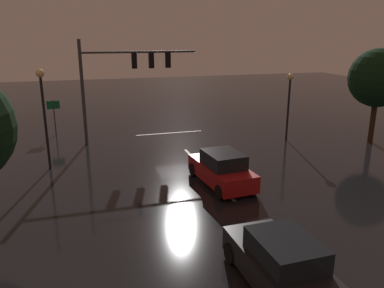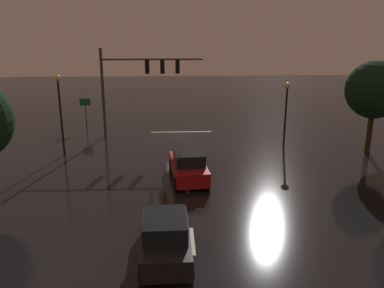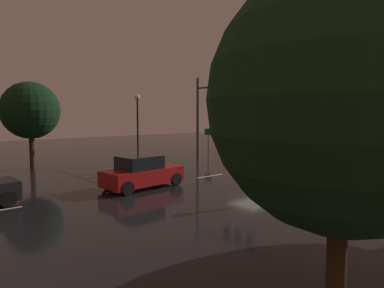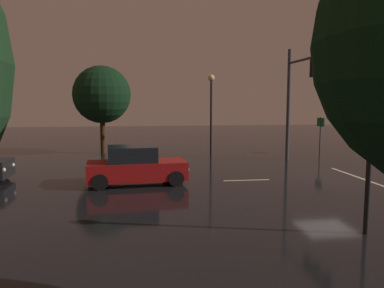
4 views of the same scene
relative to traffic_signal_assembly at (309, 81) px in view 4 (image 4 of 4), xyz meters
name	(u,v)px [view 4 (image 4 of 4)]	position (x,y,z in m)	size (l,w,h in m)	color
ground_plane	(327,178)	(-3.26, 0.36, -4.79)	(80.00, 80.00, 0.00)	black
traffic_signal_assembly	(309,81)	(0.00, 0.00, 0.00)	(7.77, 0.47, 6.86)	#383A3D
lane_dash_far	(246,180)	(-3.26, 4.36, -4.79)	(2.20, 0.16, 0.01)	beige
lane_dash_mid	(116,184)	(-3.26, 10.36, -4.79)	(2.20, 0.16, 0.01)	beige
stop_bar	(358,177)	(-3.26, -1.18, -4.79)	(5.00, 0.16, 0.01)	beige
car_approaching	(136,166)	(-3.39, 9.45, -4.00)	(2.25, 4.49, 1.70)	maroon
street_lamp_left_kerb	(372,116)	(-10.67, 3.05, -1.52)	(0.44, 0.44, 4.62)	black
street_lamp_right_kerb	(211,100)	(4.85, 4.56, -1.04)	(0.44, 0.44, 5.42)	black
route_sign	(321,127)	(4.89, -3.23, -2.95)	(0.90, 0.12, 2.56)	#383A3D
tree_right_near	(102,95)	(7.08, 11.89, -0.68)	(4.00, 4.00, 6.13)	#382314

